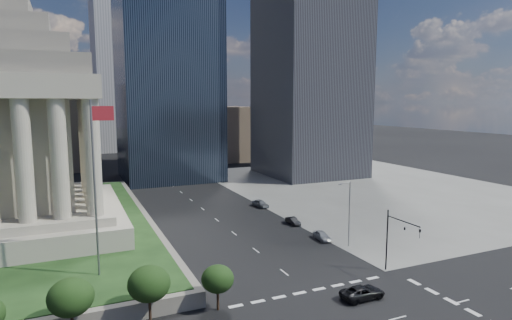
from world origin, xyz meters
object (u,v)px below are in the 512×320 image
flagpole (96,179)px  parked_sedan_far (261,203)px  traffic_signal_ne (397,235)px  parked_sedan_mid (293,221)px  street_lamp_north (348,210)px  parked_sedan_near (322,236)px  pickup_truck (363,292)px

flagpole → parked_sedan_far: 45.69m
traffic_signal_ne → parked_sedan_mid: (-1.00, 25.03, -4.63)m
street_lamp_north → parked_sedan_mid: size_ratio=2.65×
flagpole → parked_sedan_mid: bearing=23.8°
parked_sedan_near → parked_sedan_far: parked_sedan_far is taller
street_lamp_north → parked_sedan_near: (-1.83, 4.23, -4.96)m
pickup_truck → street_lamp_north: bearing=-31.1°
pickup_truck → parked_sedan_far: (6.97, 42.71, 0.05)m
pickup_truck → parked_sedan_far: size_ratio=1.15×
flagpole → traffic_signal_ne: (34.33, -10.30, -7.86)m
street_lamp_north → parked_sedan_mid: 14.74m
parked_sedan_near → parked_sedan_mid: parked_sedan_near is taller
traffic_signal_ne → flagpole: bearing=163.3°
parked_sedan_near → parked_sedan_far: (0.00, 23.48, 0.07)m
parked_sedan_mid → parked_sedan_far: parked_sedan_far is taller
traffic_signal_ne → parked_sedan_far: size_ratio=1.78×
traffic_signal_ne → street_lamp_north: size_ratio=0.80×
traffic_signal_ne → pickup_truck: (-7.97, -3.70, -4.53)m
parked_sedan_near → parked_sedan_mid: (0.00, 9.50, -0.08)m
parked_sedan_near → parked_sedan_far: 23.48m
street_lamp_north → parked_sedan_near: size_ratio=2.44×
pickup_truck → parked_sedan_near: (6.97, 19.23, -0.02)m
street_lamp_north → pickup_truck: street_lamp_north is taller
traffic_signal_ne → parked_sedan_near: size_ratio=1.95×
pickup_truck → parked_sedan_near: 20.46m
parked_sedan_mid → parked_sedan_far: (0.00, 13.98, 0.14)m
traffic_signal_ne → parked_sedan_far: traffic_signal_ne is taller
flagpole → parked_sedan_mid: size_ratio=5.29×
street_lamp_north → parked_sedan_far: size_ratio=2.23×
street_lamp_north → parked_sedan_near: 6.77m
flagpole → pickup_truck: (26.36, -14.00, -12.40)m
traffic_signal_ne → parked_sedan_mid: bearing=92.3°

